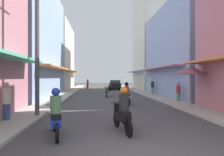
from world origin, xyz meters
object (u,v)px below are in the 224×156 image
(pedestrian_foreground, at_px, (153,86))
(motorbike_orange, at_px, (88,84))
(motorbike_blue, at_px, (55,114))
(pedestrian_crossing, at_px, (178,92))
(vendor_umbrella, at_px, (191,71))
(utility_pole, at_px, (37,44))
(motorbike_white, at_px, (126,94))
(motorbike_green, at_px, (106,92))
(pedestrian_far, at_px, (6,102))
(parked_car, at_px, (115,84))
(motorbike_maroon, at_px, (110,87))
(motorbike_black, at_px, (122,111))

(pedestrian_foreground, bearing_deg, motorbike_orange, 123.49)
(motorbike_blue, height_order, pedestrian_crossing, motorbike_blue)
(vendor_umbrella, relative_size, utility_pole, 0.37)
(motorbike_white, bearing_deg, motorbike_green, 102.04)
(motorbike_orange, distance_m, pedestrian_far, 22.65)
(motorbike_orange, height_order, pedestrian_foreground, pedestrian_foreground)
(pedestrian_far, bearing_deg, motorbike_green, 63.57)
(motorbike_green, bearing_deg, parked_car, 79.96)
(motorbike_orange, xyz_separation_m, pedestrian_crossing, (7.55, -17.51, 0.06))
(motorbike_green, bearing_deg, vendor_umbrella, -56.22)
(motorbike_maroon, relative_size, parked_car, 0.41)
(motorbike_orange, bearing_deg, pedestrian_far, -95.99)
(parked_car, xyz_separation_m, utility_pole, (-5.81, -20.29, 2.75))
(vendor_umbrella, bearing_deg, motorbike_white, 151.01)
(motorbike_maroon, relative_size, motorbike_blue, 0.99)
(parked_car, distance_m, utility_pole, 21.29)
(pedestrian_far, relative_size, vendor_umbrella, 0.67)
(motorbike_orange, bearing_deg, motorbike_white, -79.02)
(motorbike_black, bearing_deg, pedestrian_crossing, 52.13)
(motorbike_white, xyz_separation_m, motorbike_maroon, (-0.11, 12.43, -0.20))
(pedestrian_foreground, bearing_deg, motorbike_white, -121.61)
(pedestrian_foreground, bearing_deg, parked_car, 107.21)
(motorbike_black, bearing_deg, motorbike_orange, 95.50)
(motorbike_white, height_order, pedestrian_crossing, motorbike_white)
(pedestrian_far, xyz_separation_m, vendor_umbrella, (9.51, 2.52, 1.46))
(motorbike_green, xyz_separation_m, motorbike_orange, (-2.41, 12.93, 0.20))
(motorbike_orange, height_order, vendor_umbrella, vendor_umbrella)
(motorbike_green, height_order, motorbike_black, motorbike_black)
(motorbike_maroon, distance_m, pedestrian_crossing, 12.67)
(pedestrian_far, distance_m, utility_pole, 2.94)
(motorbike_black, relative_size, utility_pole, 0.26)
(motorbike_maroon, xyz_separation_m, utility_pole, (-4.73, -16.16, 2.99))
(motorbike_orange, relative_size, parked_car, 0.43)
(motorbike_maroon, xyz_separation_m, pedestrian_crossing, (4.18, -11.96, 0.26))
(motorbike_green, relative_size, pedestrian_foreground, 1.03)
(motorbike_green, height_order, motorbike_blue, motorbike_blue)
(motorbike_white, distance_m, motorbike_orange, 18.31)
(pedestrian_foreground, distance_m, pedestrian_far, 14.90)
(motorbike_black, xyz_separation_m, motorbike_orange, (-2.33, 24.22, 0.00))
(vendor_umbrella, xyz_separation_m, utility_pole, (-8.51, -1.70, 1.18))
(motorbike_orange, xyz_separation_m, utility_pole, (-1.36, -21.71, 2.79))
(motorbike_green, xyz_separation_m, motorbike_white, (1.08, -5.05, 0.20))
(motorbike_green, height_order, motorbike_orange, motorbike_orange)
(motorbike_maroon, xyz_separation_m, pedestrian_far, (-5.74, -16.98, 0.35))
(motorbike_blue, bearing_deg, parked_car, 79.37)
(motorbike_orange, height_order, utility_pole, utility_pole)
(pedestrian_foreground, bearing_deg, motorbike_black, -112.11)
(pedestrian_foreground, bearing_deg, vendor_umbrella, -92.62)
(motorbike_white, bearing_deg, parked_car, 86.68)
(pedestrian_far, relative_size, utility_pole, 0.25)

